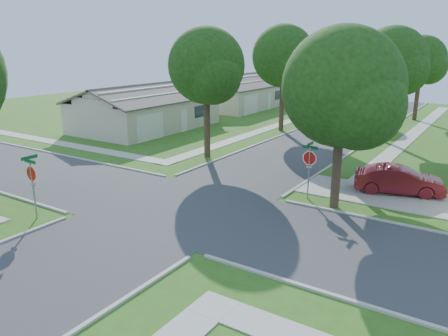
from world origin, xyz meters
name	(u,v)px	position (x,y,z in m)	size (l,w,h in m)	color
ground	(181,208)	(0.00, 0.00, 0.00)	(100.00, 100.00, 0.00)	#335E19
road_ns	(181,207)	(0.00, 0.00, 0.00)	(7.00, 100.00, 0.02)	#333335
sidewalk_ne	(414,134)	(6.10, 26.00, 0.02)	(1.20, 40.00, 0.04)	#9E9B91
sidewalk_nw	(290,121)	(-6.10, 26.00, 0.02)	(1.20, 40.00, 0.04)	#9E9B91
driveway	(382,196)	(7.90, 7.10, 0.03)	(8.80, 3.60, 0.05)	#9E9B91
stop_sign_sw	(32,176)	(-4.70, -4.70, 2.03)	(1.05, 0.80, 2.98)	gray
stop_sign_ne	(309,160)	(4.70, 4.70, 2.03)	(1.05, 0.80, 2.98)	gray
tree_e_near	(343,83)	(4.75, 9.01, 5.64)	(4.97, 4.80, 8.28)	#38281C
tree_e_mid	(393,64)	(4.76, 21.01, 6.25)	(5.59, 5.40, 9.21)	#38281C
tree_e_far	(422,62)	(4.75, 34.01, 5.98)	(5.17, 5.00, 8.72)	#38281C
tree_w_near	(207,69)	(-4.64, 9.01, 6.12)	(5.38, 5.20, 8.97)	#38281C
tree_w_mid	(284,59)	(-4.64, 21.01, 6.49)	(5.80, 5.60, 9.56)	#38281C
tree_w_far	(333,65)	(-4.65, 34.01, 5.51)	(4.76, 4.60, 8.04)	#38281C
tree_ne_corner	(343,93)	(6.36, 4.21, 5.59)	(5.80, 5.60, 8.66)	#38281C
house_nw_near	(146,112)	(-15.99, 15.00, 1.52)	(8.42, 13.60, 4.23)	#B9AD92
house_nw_far	(238,96)	(-15.99, 32.00, 1.52)	(8.42, 13.60, 4.23)	#B9AD92
car_driveway	(399,180)	(8.49, 8.02, 0.75)	(1.59, 4.56, 1.50)	#5D1318
car_curb_east	(363,125)	(2.03, 23.94, 0.72)	(1.70, 4.22, 1.44)	black
car_curb_west	(369,106)	(-1.20, 37.93, 0.66)	(1.84, 4.52, 1.31)	black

